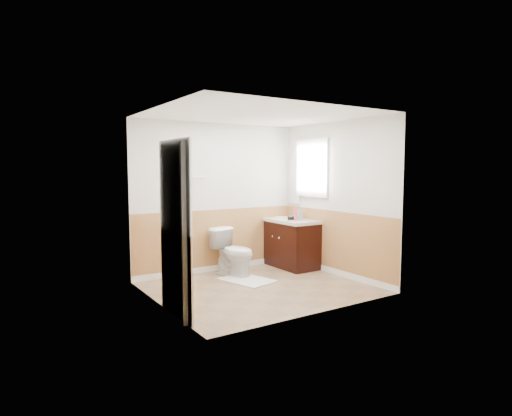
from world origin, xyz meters
TOP-DOWN VIEW (x-y plane):
  - floor at (0.00, 0.00)m, footprint 3.00×3.00m
  - ceiling at (0.00, 0.00)m, footprint 3.00×3.00m
  - wall_back at (0.00, 1.30)m, footprint 3.00×0.00m
  - wall_front at (0.00, -1.30)m, footprint 3.00×0.00m
  - wall_left at (-1.50, 0.00)m, footprint 0.00×3.00m
  - wall_right at (1.50, 0.00)m, footprint 0.00×3.00m
  - wainscot_back at (0.00, 1.29)m, footprint 3.00×0.00m
  - wainscot_front at (0.00, -1.29)m, footprint 3.00×0.00m
  - wainscot_left at (-1.49, 0.00)m, footprint 0.00×2.60m
  - wainscot_right at (1.49, 0.00)m, footprint 0.00×2.60m
  - toilet at (0.05, 0.85)m, footprint 0.62×0.84m
  - bath_mat at (0.05, 0.43)m, footprint 0.74×0.92m
  - vanity_cabinet at (1.21, 0.87)m, footprint 0.55×1.10m
  - vanity_knob_left at (0.91, 0.77)m, footprint 0.03×0.03m
  - vanity_knob_right at (0.91, 0.97)m, footprint 0.03×0.03m
  - countertop at (1.20, 0.87)m, footprint 0.60×1.15m
  - sink_basin at (1.21, 1.02)m, footprint 0.36×0.36m
  - faucet at (1.39, 1.02)m, footprint 0.02×0.02m
  - lotion_bottle at (1.11, 0.58)m, footprint 0.05×0.05m
  - soap_dispenser at (1.33, 0.76)m, footprint 0.10×0.10m
  - hair_dryer_body at (1.16, 0.74)m, footprint 0.14×0.07m
  - hair_dryer_handle at (1.13, 0.80)m, footprint 0.03×0.03m
  - mirror_panel at (1.48, 1.10)m, footprint 0.02×0.35m
  - window_frame at (1.47, 0.59)m, footprint 0.04×0.80m
  - window_glass at (1.49, 0.59)m, footprint 0.01×0.70m
  - door at (-1.40, -0.45)m, footprint 0.29×0.78m
  - door_frame at (-1.48, -0.45)m, footprint 0.02×0.92m
  - door_knob at (-1.34, -0.12)m, footprint 0.06×0.06m
  - towel_bar at (-0.55, 1.25)m, footprint 0.62×0.02m
  - tp_holder_bar at (-0.10, 1.23)m, footprint 0.14×0.02m
  - tp_roll at (-0.10, 1.23)m, footprint 0.10×0.11m
  - tp_sheet at (-0.10, 1.23)m, footprint 0.10×0.01m

SIDE VIEW (x-z plane):
  - floor at x=0.00m, z-range 0.00..0.00m
  - bath_mat at x=0.05m, z-range 0.00..0.02m
  - toilet at x=0.05m, z-range 0.00..0.77m
  - vanity_cabinet at x=1.21m, z-range 0.00..0.80m
  - wainscot_back at x=0.00m, z-range -1.00..2.00m
  - wainscot_front at x=0.00m, z-range -1.00..2.00m
  - wainscot_left at x=-1.49m, z-range -0.80..1.80m
  - wainscot_right at x=1.49m, z-range -0.80..1.80m
  - vanity_knob_left at x=0.91m, z-range 0.53..0.57m
  - vanity_knob_right at x=0.91m, z-range 0.53..0.57m
  - tp_sheet at x=-0.10m, z-range 0.51..0.67m
  - tp_holder_bar at x=-0.10m, z-range 0.69..0.71m
  - tp_roll at x=-0.10m, z-range 0.64..0.76m
  - countertop at x=1.20m, z-range 0.80..0.85m
  - hair_dryer_handle at x=1.13m, z-range 0.82..0.89m
  - sink_basin at x=1.21m, z-range 0.85..0.87m
  - hair_dryer_body at x=1.16m, z-range 0.85..0.92m
  - faucet at x=1.39m, z-range 0.85..0.99m
  - door_knob at x=-1.34m, z-range 0.92..0.98m
  - soap_dispenser at x=1.33m, z-range 0.85..1.06m
  - lotion_bottle at x=1.11m, z-range 0.85..1.07m
  - door at x=-1.40m, z-range 0.00..2.04m
  - door_frame at x=-1.48m, z-range -0.02..2.08m
  - wall_back at x=0.00m, z-range -0.25..2.75m
  - wall_front at x=0.00m, z-range -0.25..2.75m
  - wall_left at x=-1.50m, z-range -0.25..2.75m
  - wall_right at x=1.50m, z-range -0.25..2.75m
  - mirror_panel at x=1.48m, z-range 1.10..2.00m
  - towel_bar at x=-0.55m, z-range 1.59..1.61m
  - window_frame at x=1.47m, z-range 1.25..2.25m
  - window_glass at x=1.49m, z-range 1.30..2.20m
  - ceiling at x=0.00m, z-range 2.50..2.50m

